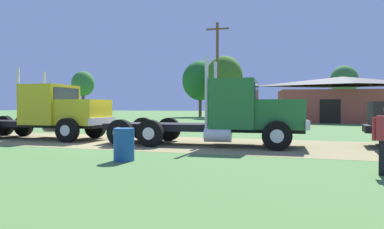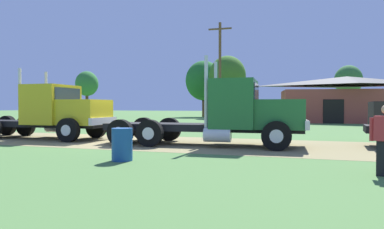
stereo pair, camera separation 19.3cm
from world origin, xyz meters
The scene contains 11 objects.
ground_plane centered at (0.00, 0.00, 0.00)m, with size 200.00×200.00×0.00m, color #4C763A.
dirt_track centered at (0.00, 0.00, 0.00)m, with size 120.00×5.80×0.01m, color #8A7E51.
truck_foreground_white centered at (5.38, -0.22, 1.23)m, with size 8.25×3.10×3.48m.
truck_near_left centered at (-3.40, -0.02, 1.25)m, with size 7.77×2.65×3.35m.
steel_barrel centered at (3.11, -4.93, 0.47)m, with size 0.60×0.60×0.94m, color #19478C.
shed_building centered at (11.99, 22.92, 2.16)m, with size 13.27×7.37×4.48m.
utility_pole_near centered at (0.48, 18.19, 4.99)m, with size 2.20×0.26×9.46m.
tree_left centered at (-23.29, 31.20, 4.95)m, with size 3.41×3.41×6.87m.
tree_mid centered at (-6.21, 35.73, 5.37)m, with size 5.35×5.35×8.32m.
tree_right centered at (-1.81, 32.05, 5.61)m, with size 4.96×4.96×8.36m.
tree_far_right centered at (14.29, 42.66, 5.43)m, with size 4.02×4.02×7.68m.
Camera 2 is at (8.12, -13.78, 1.57)m, focal length 32.42 mm.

